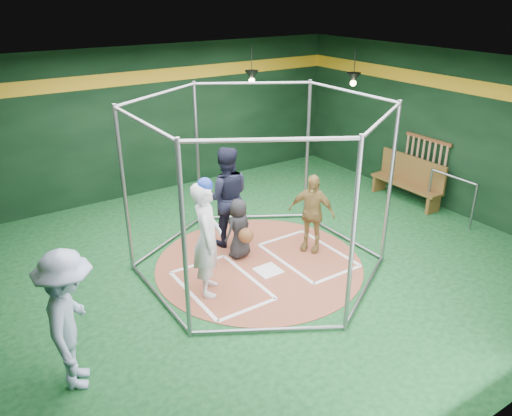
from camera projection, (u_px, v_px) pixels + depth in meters
room_shell at (259, 175)px, 8.50m from camera, size 10.10×9.10×3.53m
clay_disc at (259, 264)px, 9.20m from camera, size 3.80×3.80×0.01m
home_plate at (268, 270)px, 8.97m from camera, size 0.43×0.43×0.01m
batter_box_left at (221, 285)px, 8.53m from camera, size 1.17×1.77×0.01m
batter_box_right at (308, 255)px, 9.49m from camera, size 1.17×1.77×0.01m
batting_cage at (259, 189)px, 8.59m from camera, size 4.05×4.67×3.00m
bat_rack at (425, 158)px, 11.57m from camera, size 0.07×1.25×0.98m
pendant_lamp_near at (252, 76)px, 11.94m from camera, size 0.34×0.34×0.90m
pendant_lamp_far at (354, 78)px, 11.63m from camera, size 0.34×0.34×0.90m
batter_figure at (207, 237)px, 7.99m from camera, size 0.76×0.85×2.02m
visitor_leopard at (311, 213)px, 9.42m from camera, size 0.82×0.95×1.53m
catcher_figure at (239, 229)px, 9.22m from camera, size 0.63×0.63×1.16m
umpire at (226, 197)px, 9.56m from camera, size 1.19×1.09×1.98m
bystander_blue at (70, 321)px, 6.10m from camera, size 1.09×1.40×1.90m
dugout_bench at (409, 179)px, 11.75m from camera, size 0.43×1.84×1.07m
steel_railing at (452, 191)px, 10.72m from camera, size 0.05×1.17×1.01m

